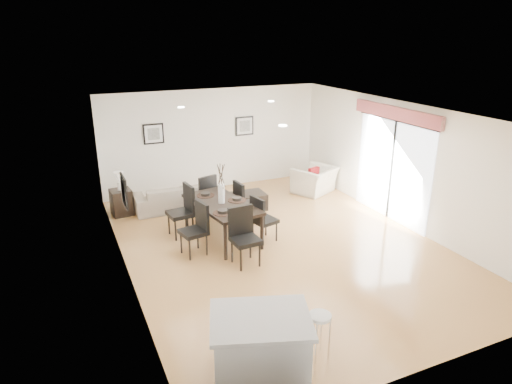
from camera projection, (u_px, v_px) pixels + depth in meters
name	position (u px, v px, depth m)	size (l,w,h in m)	color
ground	(280.00, 245.00, 9.28)	(8.00, 8.00, 0.00)	#B17A48
wall_back	(213.00, 139.00, 12.28)	(6.00, 0.04, 2.70)	white
wall_front	(434.00, 278.00, 5.39)	(6.00, 0.04, 2.70)	white
wall_left	(122.00, 204.00, 7.68)	(0.04, 8.00, 2.70)	white
wall_right	(403.00, 164.00, 9.99)	(0.04, 8.00, 2.70)	white
ceiling	(282.00, 112.00, 8.38)	(6.00, 8.00, 0.02)	white
sofa	(178.00, 196.00, 11.11)	(2.12, 0.83, 0.62)	gray
armchair	(315.00, 180.00, 12.19)	(1.06, 0.93, 0.69)	white
courtyard_plant_b	(451.00, 181.00, 12.09)	(0.39, 0.39, 0.70)	#3D622A
dining_table	(222.00, 206.00, 9.36)	(1.22, 2.01, 0.79)	black
dining_chair_wnear	(197.00, 226.00, 8.75)	(0.55, 0.55, 1.04)	black
dining_chair_wfar	(184.00, 208.00, 9.55)	(0.55, 0.55, 1.10)	black
dining_chair_enear	(262.00, 217.00, 9.25)	(0.53, 0.53, 0.99)	black
dining_chair_efar	(243.00, 201.00, 10.07)	(0.50, 0.50, 1.01)	black
dining_chair_head	(243.00, 232.00, 8.39)	(0.52, 0.52, 1.09)	black
dining_chair_foot	(205.00, 194.00, 10.42)	(0.58, 0.58, 1.04)	black
vase	(221.00, 186.00, 9.21)	(0.90, 1.47, 0.83)	white
coffee_table	(244.00, 202.00, 11.05)	(1.01, 0.60, 0.40)	black
side_table	(121.00, 202.00, 10.71)	(0.46, 0.46, 0.61)	black
table_lamp	(119.00, 178.00, 10.52)	(0.23, 0.23, 0.44)	white
cushion	(314.00, 174.00, 12.00)	(0.33, 0.10, 0.33)	maroon
kitchen_island	(260.00, 347.00, 5.63)	(1.46, 1.29, 0.85)	silver
bar_stool	(320.00, 321.00, 5.91)	(0.30, 0.30, 0.66)	white
framed_print_back_left	(153.00, 134.00, 11.53)	(0.52, 0.04, 0.52)	black
framed_print_back_right	(245.00, 126.00, 12.50)	(0.52, 0.04, 0.52)	black
framed_print_left_wall	(124.00, 191.00, 7.42)	(0.04, 0.52, 0.52)	black
sliding_door	(394.00, 148.00, 10.12)	(0.12, 2.70, 2.57)	white
courtyard	(473.00, 158.00, 12.09)	(6.00, 6.00, 2.00)	gray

